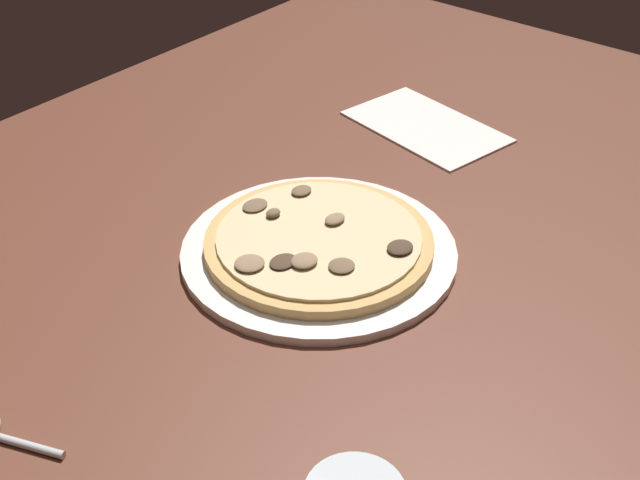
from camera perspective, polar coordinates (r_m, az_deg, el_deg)
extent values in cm
cube|color=brown|center=(93.75, 0.07, -3.01)|extent=(150.00, 110.00, 4.00)
cylinder|color=white|center=(94.54, -0.07, -0.75)|extent=(29.32, 29.32, 1.00)
cylinder|color=tan|center=(93.90, -0.07, -0.20)|extent=(24.30, 24.30, 1.20)
cylinder|color=beige|center=(93.44, -0.07, 0.20)|extent=(21.68, 21.68, 0.40)
ellipsoid|color=#937556|center=(89.12, -4.53, -1.49)|extent=(3.09, 3.00, 0.56)
ellipsoid|color=brown|center=(100.35, -1.20, 3.18)|extent=(2.49, 2.05, 0.52)
ellipsoid|color=#4C3828|center=(91.43, 5.15, -0.47)|extent=(2.93, 2.55, 0.58)
ellipsoid|color=brown|center=(88.61, 1.39, -1.65)|extent=(2.72, 2.62, 0.48)
ellipsoid|color=#4C3828|center=(89.28, -2.39, -1.38)|extent=(3.05, 2.42, 0.41)
ellipsoid|color=brown|center=(96.37, -3.02, 1.74)|extent=(1.74, 1.38, 0.74)
ellipsoid|color=#937556|center=(95.34, 0.96, 1.36)|extent=(2.52, 1.85, 0.65)
ellipsoid|color=brown|center=(98.09, -4.19, 2.23)|extent=(3.07, 2.42, 0.40)
ellipsoid|color=#937556|center=(89.35, -1.24, -1.22)|extent=(2.88, 2.58, 0.69)
cube|color=white|center=(120.44, 6.80, 7.22)|extent=(16.36, 22.80, 0.30)
cylinder|color=silver|center=(78.45, -18.56, -12.25)|extent=(3.42, 7.62, 0.70)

